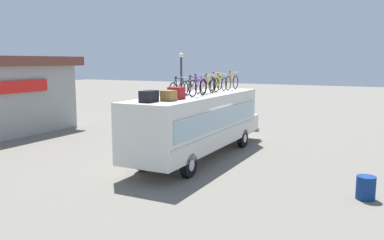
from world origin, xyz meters
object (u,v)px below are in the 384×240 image
Objects in this scene: luggage_bag_2 at (169,96)px; rooftop_bicycle_5 at (209,85)px; rooftop_bicycle_4 at (208,86)px; rooftop_bicycle_6 at (220,84)px; luggage_bag_1 at (149,96)px; bus at (199,121)px; luggage_bag_3 at (176,93)px; rooftop_bicycle_1 at (179,89)px; rooftop_bicycle_8 at (232,82)px; rooftop_bicycle_2 at (198,87)px; trash_bin at (366,188)px; street_lamp at (181,86)px; rooftop_bicycle_7 at (216,83)px; rooftop_bicycle_3 at (193,86)px; traffic_cone at (361,185)px.

rooftop_bicycle_5 is (4.52, 0.41, 0.18)m from luggage_bag_2.
rooftop_bicycle_4 is 0.99× the size of rooftop_bicycle_6.
luggage_bag_1 is 0.40× the size of rooftop_bicycle_5.
bus is 2.90m from luggage_bag_3.
rooftop_bicycle_1 is 5.28m from rooftop_bicycle_8.
bus is 2.60m from rooftop_bicycle_6.
luggage_bag_2 is 2.35m from rooftop_bicycle_2.
bus is 19.32× the size of luggage_bag_3.
luggage_bag_2 is 5.33m from rooftop_bicycle_6.
trash_bin is at bearing -84.87° from luggage_bag_2.
rooftop_bicycle_8 reaches higher than rooftop_bicycle_4.
luggage_bag_3 is 0.33× the size of rooftop_bicycle_1.
luggage_bag_2 is at bearing -154.02° from street_lamp.
luggage_bag_3 is 1.56m from rooftop_bicycle_2.
luggage_bag_2 is at bearing -174.54° from bus.
rooftop_bicycle_7 is at bearing 14.49° from rooftop_bicycle_4.
luggage_bag_1 is 0.41× the size of rooftop_bicycle_7.
rooftop_bicycle_4 is at bearing 66.52° from trash_bin.
rooftop_bicycle_4 reaches higher than luggage_bag_1.
rooftop_bicycle_5 is 1.51m from rooftop_bicycle_7.
street_lamp is (10.12, 4.15, -0.30)m from luggage_bag_1.
street_lamp is at bearing 40.54° from rooftop_bicycle_5.
rooftop_bicycle_8 reaches higher than luggage_bag_3.
rooftop_bicycle_2 is at bearing -167.07° from rooftop_bicycle_5.
trash_bin is 0.15× the size of street_lamp.
bus is 6.10× the size of rooftop_bicycle_3.
luggage_bag_3 is at bearing -158.40° from rooftop_bicycle_1.
traffic_cone is (0.33, -6.98, -2.89)m from luggage_bag_3.
rooftop_bicycle_2 and rooftop_bicycle_7 have the same top height.
rooftop_bicycle_6 reaches higher than bus.
bus is 2.11× the size of street_lamp.
bus is 7.93m from trash_bin.
rooftop_bicycle_4 is 1.60m from rooftop_bicycle_6.
rooftop_bicycle_5 is 1.06× the size of rooftop_bicycle_6.
luggage_bag_1 is at bearing 175.80° from rooftop_bicycle_4.
rooftop_bicycle_3 reaches higher than traffic_cone.
rooftop_bicycle_2 reaches higher than luggage_bag_2.
street_lamp reaches higher than rooftop_bicycle_5.
rooftop_bicycle_6 is (3.78, -0.27, 0.01)m from rooftop_bicycle_1.
traffic_cone is at bearing -122.82° from rooftop_bicycle_7.
rooftop_bicycle_2 reaches higher than rooftop_bicycle_6.
trash_bin is (-3.10, -7.13, -2.94)m from rooftop_bicycle_4.
rooftop_bicycle_7 is (1.49, 0.28, 0.02)m from rooftop_bicycle_5.
traffic_cone is (-4.19, -7.01, -3.03)m from rooftop_bicycle_6.
rooftop_bicycle_2 is at bearing -175.56° from rooftop_bicycle_6.
luggage_bag_2 is 6.82m from rooftop_bicycle_8.
rooftop_bicycle_7 is at bearing 6.23° from luggage_bag_3.
rooftop_bicycle_7 reaches higher than luggage_bag_2.
street_lamp reaches higher than rooftop_bicycle_7.
rooftop_bicycle_5 is at bearing -169.45° from rooftop_bicycle_7.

